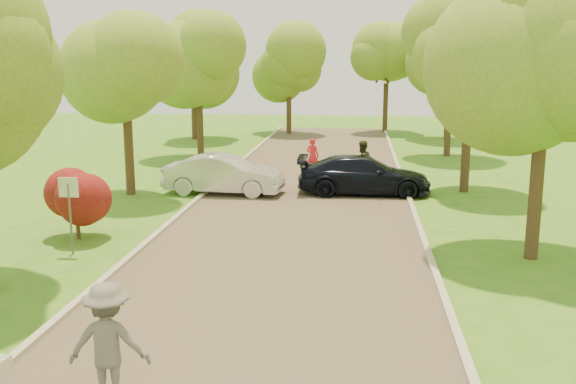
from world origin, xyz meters
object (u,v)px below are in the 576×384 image
at_px(dark_sedan, 364,175).
at_px(skateboarder, 108,343).
at_px(silver_sedan, 224,175).
at_px(person_olive, 362,163).
at_px(street_sign, 69,199).
at_px(person_striped, 313,156).

relative_size(dark_sedan, skateboarder, 2.74).
xyz_separation_m(silver_sedan, person_olive, (5.52, 2.51, 0.17)).
distance_m(silver_sedan, dark_sedan, 5.63).
bearing_deg(skateboarder, person_olive, -107.61).
bearing_deg(person_olive, dark_sedan, 51.30).
height_order(street_sign, person_striped, street_sign).
bearing_deg(person_striped, silver_sedan, 77.87).
bearing_deg(person_olive, street_sign, 12.90).
bearing_deg(street_sign, silver_sedan, 73.65).
height_order(silver_sedan, person_striped, person_striped).
height_order(person_striped, person_olive, person_olive).
distance_m(skateboarder, person_striped, 21.31).
bearing_deg(dark_sedan, street_sign, 136.74).
distance_m(silver_sedan, skateboarder, 16.28).
xyz_separation_m(street_sign, person_striped, (5.71, 13.57, -0.72)).
bearing_deg(skateboarder, dark_sedan, -109.16).
xyz_separation_m(skateboarder, person_olive, (3.89, 18.71, -0.13)).
bearing_deg(street_sign, dark_sedan, 48.41).
xyz_separation_m(dark_sedan, person_olive, (-0.08, 1.91, 0.19)).
height_order(dark_sedan, person_olive, person_olive).
relative_size(silver_sedan, person_olive, 2.49).
distance_m(street_sign, dark_sedan, 12.23).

